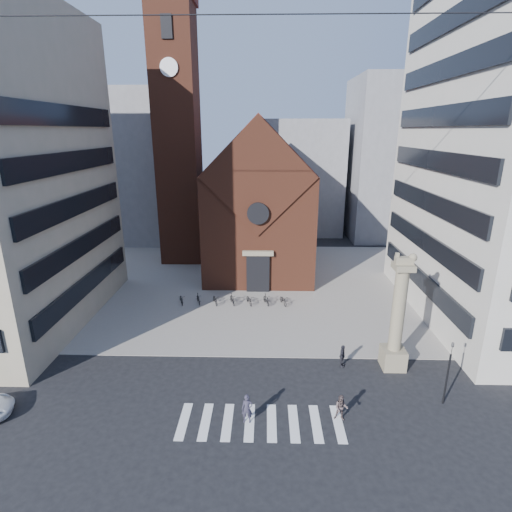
# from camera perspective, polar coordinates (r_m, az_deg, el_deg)

# --- Properties ---
(ground) EXTENTS (120.00, 120.00, 0.00)m
(ground) POSITION_cam_1_polar(r_m,az_deg,el_deg) (27.79, -0.44, -18.66)
(ground) COLOR black
(ground) RESTS_ON ground
(piazza) EXTENTS (46.00, 30.00, 0.05)m
(piazza) POSITION_cam_1_polar(r_m,az_deg,el_deg) (44.54, 0.33, -4.03)
(piazza) COLOR gray
(piazza) RESTS_ON ground
(zebra_crossing) EXTENTS (10.20, 3.20, 0.01)m
(zebra_crossing) POSITION_cam_1_polar(r_m,az_deg,el_deg) (25.42, 0.67, -22.66)
(zebra_crossing) COLOR white
(zebra_crossing) RESTS_ON ground
(church) EXTENTS (12.00, 16.65, 18.00)m
(church) POSITION_cam_1_polar(r_m,az_deg,el_deg) (48.19, 0.49, 7.49)
(church) COLOR brown
(church) RESTS_ON ground
(campanile) EXTENTS (5.50, 5.50, 31.20)m
(campanile) POSITION_cam_1_polar(r_m,az_deg,el_deg) (51.54, -11.11, 16.50)
(campanile) COLOR brown
(campanile) RESTS_ON ground
(bg_block_left) EXTENTS (16.00, 14.00, 22.00)m
(bg_block_left) POSITION_cam_1_polar(r_m,az_deg,el_deg) (65.99, -17.34, 12.09)
(bg_block_left) COLOR gray
(bg_block_left) RESTS_ON ground
(bg_block_mid) EXTENTS (14.00, 12.00, 18.00)m
(bg_block_mid) POSITION_cam_1_polar(r_m,az_deg,el_deg) (68.01, 5.93, 11.22)
(bg_block_mid) COLOR gray
(bg_block_mid) RESTS_ON ground
(bg_block_right) EXTENTS (16.00, 14.00, 24.00)m
(bg_block_right) POSITION_cam_1_polar(r_m,az_deg,el_deg) (67.96, 20.13, 12.81)
(bg_block_right) COLOR gray
(bg_block_right) RESTS_ON ground
(lion_column) EXTENTS (1.63, 1.60, 8.68)m
(lion_column) POSITION_cam_1_polar(r_m,az_deg,el_deg) (29.99, 19.48, -9.14)
(lion_column) COLOR gray
(lion_column) RESTS_ON ground
(traffic_light) EXTENTS (0.13, 0.16, 4.30)m
(traffic_light) POSITION_cam_1_polar(r_m,az_deg,el_deg) (28.01, 25.74, -14.68)
(traffic_light) COLOR black
(traffic_light) RESTS_ON ground
(pedestrian_0) EXTENTS (0.68, 0.46, 1.80)m
(pedestrian_0) POSITION_cam_1_polar(r_m,az_deg,el_deg) (24.90, -1.27, -20.99)
(pedestrian_0) COLOR #2D2A3B
(pedestrian_0) RESTS_ON ground
(pedestrian_1) EXTENTS (0.90, 0.77, 1.63)m
(pedestrian_1) POSITION_cam_1_polar(r_m,az_deg,el_deg) (25.60, 12.08, -20.46)
(pedestrian_1) COLOR #524342
(pedestrian_1) RESTS_ON ground
(pedestrian_2) EXTENTS (0.69, 1.07, 1.69)m
(pedestrian_2) POSITION_cam_1_polar(r_m,az_deg,el_deg) (30.32, 12.22, -13.78)
(pedestrian_2) COLOR black
(pedestrian_2) RESTS_ON ground
(scooter_0) EXTENTS (1.11, 1.81, 0.90)m
(scooter_0) POSITION_cam_1_polar(r_m,az_deg,el_deg) (40.23, -10.60, -6.07)
(scooter_0) COLOR black
(scooter_0) RESTS_ON piazza
(scooter_1) EXTENTS (0.97, 1.72, 0.99)m
(scooter_1) POSITION_cam_1_polar(r_m,az_deg,el_deg) (39.90, -8.24, -6.07)
(scooter_1) COLOR black
(scooter_1) RESTS_ON piazza
(scooter_2) EXTENTS (1.11, 1.81, 0.90)m
(scooter_2) POSITION_cam_1_polar(r_m,az_deg,el_deg) (39.68, -5.84, -6.19)
(scooter_2) COLOR black
(scooter_2) RESTS_ON piazza
(scooter_3) EXTENTS (0.97, 1.72, 0.99)m
(scooter_3) POSITION_cam_1_polar(r_m,az_deg,el_deg) (39.49, -3.42, -6.17)
(scooter_3) COLOR black
(scooter_3) RESTS_ON piazza
(scooter_4) EXTENTS (1.11, 1.81, 0.90)m
(scooter_4) POSITION_cam_1_polar(r_m,az_deg,el_deg) (39.40, -0.98, -6.27)
(scooter_4) COLOR black
(scooter_4) RESTS_ON piazza
(scooter_5) EXTENTS (0.97, 1.72, 0.99)m
(scooter_5) POSITION_cam_1_polar(r_m,az_deg,el_deg) (39.35, 1.47, -6.22)
(scooter_5) COLOR black
(scooter_5) RESTS_ON piazza
(scooter_6) EXTENTS (1.11, 1.81, 0.90)m
(scooter_6) POSITION_cam_1_polar(r_m,az_deg,el_deg) (39.42, 3.92, -6.30)
(scooter_6) COLOR black
(scooter_6) RESTS_ON piazza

